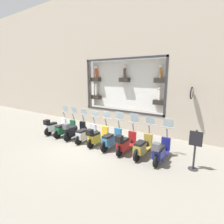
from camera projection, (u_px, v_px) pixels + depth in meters
ground_plane at (88, 145)px, 8.98m from camera, size 120.00×120.00×0.00m
building_facade at (124, 56)px, 10.98m from camera, size 1.23×36.00×9.16m
scooter_navy_0 at (161, 151)px, 7.08m from camera, size 1.81×0.61×1.65m
scooter_olive_1 at (142, 147)px, 7.58m from camera, size 1.81×0.61×1.64m
scooter_red_2 at (125, 143)px, 7.96m from camera, size 1.80×0.61×1.69m
scooter_teal_3 at (111, 139)px, 8.47m from camera, size 1.81×0.60×1.67m
scooter_yellow_4 at (97, 136)px, 8.85m from camera, size 1.79×0.60×1.60m
scooter_silver_5 at (86, 134)px, 9.35m from camera, size 1.79×0.60×1.56m
scooter_black_6 at (74, 130)px, 9.74m from camera, size 1.80×0.60×1.58m
scooter_green_7 at (65, 129)px, 10.24m from camera, size 1.79×0.61×1.61m
scooter_white_8 at (55, 126)px, 10.63m from camera, size 1.80×0.61×1.60m
shop_sign_post at (195, 149)px, 6.43m from camera, size 0.36×0.45×1.55m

